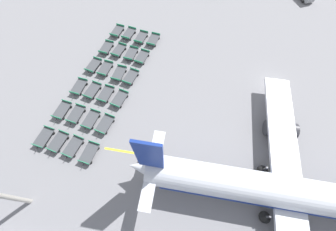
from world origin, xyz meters
name	(u,v)px	position (x,y,z in m)	size (l,w,h in m)	color
ground_plane	(273,86)	(0.00, 0.00, 0.00)	(500.00, 500.00, 0.00)	gray
airplane	(299,194)	(16.82, 2.23, 2.83)	(32.89, 39.01, 11.51)	silver
baggage_dolly_row_near_col_a	(117,31)	(-4.59, -28.80, 0.48)	(3.67, 1.87, 0.92)	#424449
baggage_dolly_row_near_col_b	(106,48)	(-0.07, -28.98, 0.48)	(3.65, 1.79, 0.92)	#424449
baggage_dolly_row_near_col_c	(94,65)	(4.33, -29.35, 0.48)	(3.70, 1.95, 0.92)	#424449
baggage_dolly_row_near_col_d	(79,87)	(9.01, -29.59, 0.48)	(3.64, 1.77, 0.92)	#424449
baggage_dolly_row_near_col_e	(62,110)	(13.54, -29.97, 0.48)	(3.66, 1.84, 0.92)	#424449
baggage_dolly_row_near_col_f	(44,137)	(18.08, -30.18, 0.48)	(3.67, 1.84, 0.92)	#424449
baggage_dolly_row_mid_a_col_a	(129,34)	(-4.56, -26.45, 0.48)	(3.70, 1.94, 0.92)	#424449
baggage_dolly_row_mid_a_col_b	(119,50)	(-0.08, -26.62, 0.48)	(3.71, 1.98, 0.92)	#424449
baggage_dolly_row_mid_a_col_c	(105,69)	(4.43, -27.16, 0.48)	(3.66, 1.82, 0.92)	#424449
baggage_dolly_row_mid_a_col_d	(92,90)	(9.07, -27.25, 0.48)	(3.70, 1.97, 0.92)	#424449
baggage_dolly_row_mid_a_col_e	(76,114)	(13.57, -27.65, 0.48)	(3.67, 1.85, 0.92)	#424449
baggage_dolly_row_mid_a_col_f	(58,142)	(18.12, -27.95, 0.48)	(3.70, 1.96, 0.92)	#424449
baggage_dolly_row_mid_b_col_a	(141,37)	(-4.22, -23.92, 0.48)	(3.68, 1.89, 0.92)	#424449
baggage_dolly_row_mid_b_col_b	(131,54)	(0.11, -24.24, 0.48)	(3.66, 1.83, 0.92)	#424449
baggage_dolly_row_mid_b_col_c	(119,73)	(4.76, -24.56, 0.48)	(3.64, 1.77, 0.92)	#424449
baggage_dolly_row_mid_b_col_d	(106,94)	(9.11, -24.97, 0.48)	(3.68, 1.88, 0.92)	#424449
baggage_dolly_row_mid_b_col_e	(91,119)	(13.77, -25.19, 0.48)	(3.68, 1.90, 0.92)	#424449
baggage_dolly_row_mid_b_col_f	(73,146)	(18.19, -25.63, 0.48)	(3.70, 1.97, 0.92)	#424449
baggage_dolly_row_far_col_a	(153,40)	(-4.26, -21.59, 0.48)	(3.66, 1.83, 0.92)	#424449
baggage_dolly_row_far_col_b	(142,57)	(0.31, -22.14, 0.48)	(3.70, 1.95, 0.92)	#424449
baggage_dolly_row_far_col_c	(131,77)	(4.90, -22.46, 0.48)	(3.71, 2.00, 0.92)	#424449
baggage_dolly_row_far_col_d	(120,99)	(9.34, -22.58, 0.48)	(3.71, 2.00, 0.92)	#424449
baggage_dolly_row_far_col_e	(105,124)	(13.90, -22.92, 0.48)	(3.71, 1.99, 0.92)	#424449
baggage_dolly_row_far_col_f	(89,153)	(18.39, -23.15, 0.48)	(3.67, 1.85, 0.92)	#424449
stand_guidance_stripe	(221,167)	(15.33, -5.99, 0.00)	(3.88, 31.38, 0.01)	yellow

